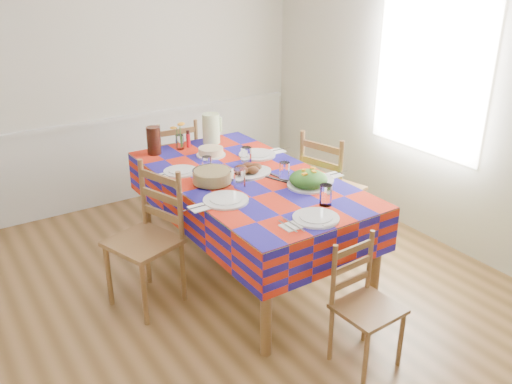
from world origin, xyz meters
TOP-DOWN VIEW (x-y plane):
  - room at (0.00, 0.00)m, footprint 4.58×5.08m
  - wainscot at (0.00, 2.48)m, footprint 4.41×0.06m
  - window_right at (2.23, 0.30)m, footprint 0.00×1.40m
  - dining_table at (0.52, 0.55)m, footprint 1.15×2.14m
  - setting_near_head at (0.55, -0.29)m, footprint 0.50×0.34m
  - setting_left_near at (0.20, 0.29)m, footprint 0.59×0.35m
  - setting_left_far at (0.18, 0.88)m, footprint 0.50×0.30m
  - setting_right_near at (0.84, 0.25)m, footprint 0.57×0.33m
  - setting_right_far at (0.79, 0.86)m, footprint 0.60×0.35m
  - meat_platter at (0.55, 0.59)m, footprint 0.40×0.28m
  - salad_platter at (0.80, 0.13)m, footprint 0.32×0.32m
  - pasta_bowl at (0.22, 0.58)m, footprint 0.30×0.30m
  - cake at (0.52, 1.14)m, footprint 0.25×0.25m
  - serving_utensils at (0.68, 0.43)m, footprint 0.16×0.36m
  - flower_vase at (0.37, 1.45)m, footprint 0.16×0.13m
  - hot_sauce at (0.46, 1.45)m, footprint 0.04×0.04m
  - green_pitcher at (0.70, 1.45)m, footprint 0.16×0.16m
  - tea_pitcher at (0.13, 1.45)m, footprint 0.12×0.12m
  - name_card at (0.49, -0.47)m, footprint 0.09×0.03m
  - chair_near at (0.52, -0.80)m, footprint 0.39×0.37m
  - chair_far at (0.51, 1.90)m, footprint 0.47×0.45m
  - chair_left at (-0.34, 0.57)m, footprint 0.57×0.58m
  - chair_right at (1.37, 0.54)m, footprint 0.55×0.56m

SIDE VIEW (x-z plane):
  - chair_near at x=0.52m, z-range -0.01..0.83m
  - chair_far at x=0.51m, z-range -0.01..0.98m
  - wainscot at x=0.00m, z-range 0.03..0.95m
  - chair_left at x=-0.34m, z-range -0.01..1.04m
  - chair_right at x=1.37m, z-range -0.01..1.05m
  - dining_table at x=0.52m, z-range 0.32..1.15m
  - serving_utensils at x=0.68m, z-range 0.83..0.84m
  - name_card at x=0.49m, z-range 0.83..0.85m
  - setting_left_far at x=0.18m, z-range 0.79..0.93m
  - meat_platter at x=0.55m, z-range 0.82..0.90m
  - setting_right_near at x=0.84m, z-range 0.79..0.94m
  - setting_near_head at x=0.55m, z-range 0.79..0.94m
  - cake at x=0.52m, z-range 0.83..0.90m
  - setting_right_far at x=0.79m, z-range 0.79..0.94m
  - setting_left_near at x=0.20m, z-range 0.79..0.94m
  - salad_platter at x=0.80m, z-range 0.81..0.95m
  - pasta_bowl at x=0.22m, z-range 0.83..0.94m
  - hot_sauce at x=0.46m, z-range 0.83..0.99m
  - flower_vase at x=0.37m, z-range 0.81..1.06m
  - tea_pitcher at x=0.13m, z-range 0.83..1.07m
  - green_pitcher at x=0.70m, z-range 0.83..1.10m
  - room at x=0.00m, z-range -0.04..2.74m
  - window_right at x=2.23m, z-range 0.80..2.20m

